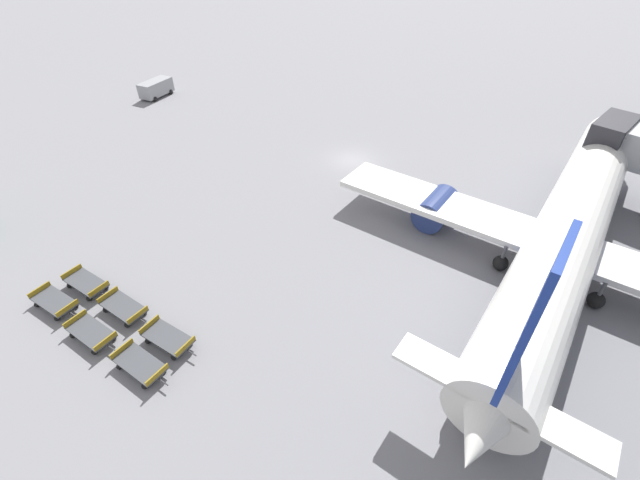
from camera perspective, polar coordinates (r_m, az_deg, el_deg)
name	(u,v)px	position (r m, az deg, el deg)	size (l,w,h in m)	color
ground_plane	(353,160)	(42.95, 4.40, 10.54)	(500.00, 500.00, 0.00)	gray
airplane	(568,232)	(32.94, 30.17, 0.96)	(33.00, 38.15, 12.07)	white
service_van	(156,88)	(61.94, -21.04, 18.39)	(3.02, 4.73, 2.00)	gray
baggage_dolly_row_near_col_a	(55,302)	(31.78, -31.88, -7.01)	(3.81, 1.83, 0.92)	#424449
baggage_dolly_row_near_col_b	(91,333)	(28.74, -28.18, -10.85)	(3.79, 1.77, 0.92)	#424449
baggage_dolly_row_near_col_c	(140,365)	(26.07, -22.84, -15.06)	(3.79, 1.76, 0.92)	#424449
baggage_dolly_row_mid_a_col_a	(86,283)	(32.14, -28.71, -5.06)	(3.80, 1.80, 0.92)	#424449
baggage_dolly_row_mid_a_col_b	(124,308)	(29.37, -24.71, -8.19)	(3.79, 1.76, 0.92)	#424449
baggage_dolly_row_mid_a_col_c	(168,338)	(26.70, -19.60, -12.23)	(3.81, 1.84, 0.92)	#424449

